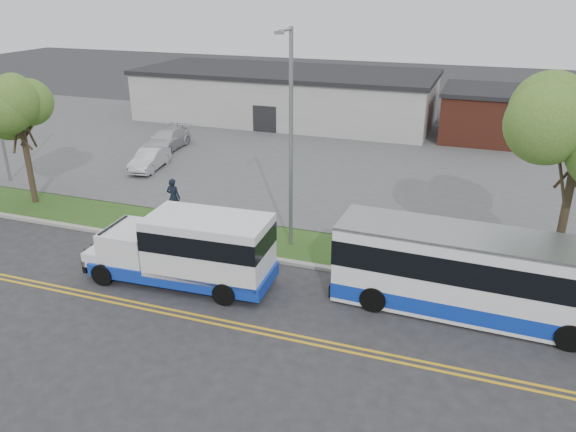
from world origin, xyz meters
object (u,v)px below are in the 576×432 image
at_px(tree_west, 19,110).
at_px(parked_car_a, 150,159).
at_px(shuttle_bus, 192,248).
at_px(transit_bus, 492,277).
at_px(streetlight_near, 290,135).
at_px(pedestrian, 173,197).
at_px(parked_car_b, 167,139).

height_order(tree_west, parked_car_a, tree_west).
xyz_separation_m(shuttle_bus, transit_bus, (11.14, 1.45, -0.00)).
bearing_deg(shuttle_bus, streetlight_near, 57.79).
xyz_separation_m(pedestrian, parked_car_a, (-5.53, 6.40, -0.35)).
bearing_deg(transit_bus, parked_car_b, 147.55).
relative_size(pedestrian, parked_car_a, 0.51).
xyz_separation_m(tree_west, shuttle_bus, (12.48, -4.96, -3.56)).
distance_m(tree_west, parked_car_b, 12.56).
bearing_deg(streetlight_near, shuttle_bus, -119.30).
distance_m(tree_west, parked_car_a, 8.85).
bearing_deg(transit_bus, tree_west, 173.38).
bearing_deg(pedestrian, shuttle_bus, 124.62).
distance_m(transit_bus, parked_car_b, 27.06).
xyz_separation_m(tree_west, pedestrian, (8.25, 0.80, -4.02)).
bearing_deg(parked_car_b, pedestrian, -61.36).
relative_size(shuttle_bus, parked_car_b, 1.60).
xyz_separation_m(transit_bus, pedestrian, (-15.38, 4.31, -0.46)).
bearing_deg(tree_west, transit_bus, -8.45).
bearing_deg(parked_car_b, transit_bus, -38.20).
bearing_deg(parked_car_a, transit_bus, -35.72).
bearing_deg(parked_car_a, pedestrian, -57.77).
bearing_deg(transit_bus, shuttle_bus, -170.74).
relative_size(tree_west, shuttle_bus, 0.89).
height_order(streetlight_near, pedestrian, streetlight_near).
bearing_deg(streetlight_near, transit_bus, -19.40).
bearing_deg(transit_bus, parked_car_a, 154.71).
bearing_deg(tree_west, parked_car_b, 83.81).
height_order(streetlight_near, shuttle_bus, streetlight_near).
distance_m(streetlight_near, transit_bus, 9.85).
distance_m(tree_west, transit_bus, 24.15).
bearing_deg(parked_car_b, tree_west, -100.10).
xyz_separation_m(streetlight_near, shuttle_bus, (-2.52, -4.49, -3.67)).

